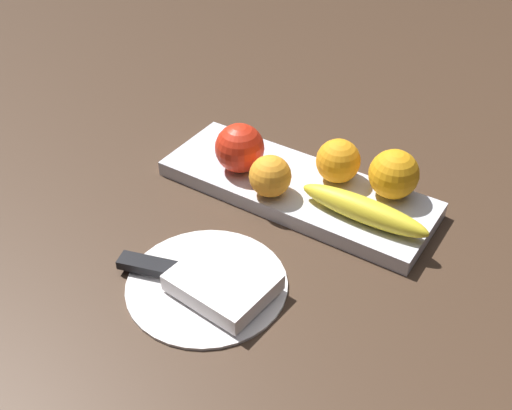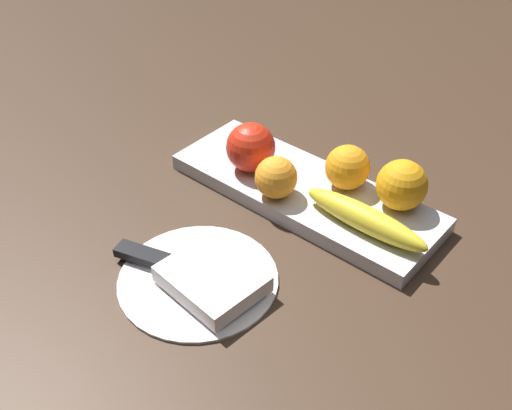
{
  "view_description": "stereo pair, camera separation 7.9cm",
  "coord_description": "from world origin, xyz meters",
  "px_view_note": "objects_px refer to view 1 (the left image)",
  "views": [
    {
      "loc": [
        0.3,
        -0.63,
        0.55
      ],
      "look_at": [
        -0.03,
        -0.11,
        0.05
      ],
      "focal_mm": 42.46,
      "sensor_mm": 36.0,
      "label": 1
    },
    {
      "loc": [
        0.37,
        -0.58,
        0.55
      ],
      "look_at": [
        -0.03,
        -0.11,
        0.05
      ],
      "focal_mm": 42.46,
      "sensor_mm": 36.0,
      "label": 2
    }
  ],
  "objects_px": {
    "orange_near_apple": "(338,161)",
    "orange_near_banana": "(270,176)",
    "dinner_plate": "(207,283)",
    "apple": "(240,148)",
    "fruit_tray": "(297,187)",
    "banana": "(363,210)",
    "knife": "(164,269)",
    "orange_center": "(394,174)",
    "folded_napkin": "(223,282)"
  },
  "relations": [
    {
      "from": "banana",
      "to": "knife",
      "type": "xyz_separation_m",
      "value": [
        -0.17,
        -0.21,
        -0.03
      ]
    },
    {
      "from": "dinner_plate",
      "to": "orange_near_banana",
      "type": "bearing_deg",
      "value": 95.99
    },
    {
      "from": "apple",
      "to": "banana",
      "type": "distance_m",
      "value": 0.21
    },
    {
      "from": "apple",
      "to": "banana",
      "type": "height_order",
      "value": "apple"
    },
    {
      "from": "orange_near_apple",
      "to": "orange_near_banana",
      "type": "distance_m",
      "value": 0.1
    },
    {
      "from": "fruit_tray",
      "to": "folded_napkin",
      "type": "height_order",
      "value": "folded_napkin"
    },
    {
      "from": "banana",
      "to": "orange_near_apple",
      "type": "relative_size",
      "value": 2.86
    },
    {
      "from": "orange_near_apple",
      "to": "orange_near_banana",
      "type": "xyz_separation_m",
      "value": [
        -0.06,
        -0.08,
        -0.0
      ]
    },
    {
      "from": "fruit_tray",
      "to": "banana",
      "type": "xyz_separation_m",
      "value": [
        0.12,
        -0.03,
        0.03
      ]
    },
    {
      "from": "dinner_plate",
      "to": "knife",
      "type": "xyz_separation_m",
      "value": [
        -0.05,
        -0.02,
        0.01
      ]
    },
    {
      "from": "orange_near_apple",
      "to": "dinner_plate",
      "type": "bearing_deg",
      "value": -99.91
    },
    {
      "from": "fruit_tray",
      "to": "dinner_plate",
      "type": "height_order",
      "value": "fruit_tray"
    },
    {
      "from": "orange_center",
      "to": "folded_napkin",
      "type": "height_order",
      "value": "orange_center"
    },
    {
      "from": "orange_near_banana",
      "to": "apple",
      "type": "bearing_deg",
      "value": 158.65
    },
    {
      "from": "dinner_plate",
      "to": "folded_napkin",
      "type": "bearing_deg",
      "value": 0.0
    },
    {
      "from": "banana",
      "to": "orange_near_apple",
      "type": "xyz_separation_m",
      "value": [
        -0.07,
        0.06,
        0.01
      ]
    },
    {
      "from": "apple",
      "to": "banana",
      "type": "relative_size",
      "value": 0.4
    },
    {
      "from": "fruit_tray",
      "to": "apple",
      "type": "bearing_deg",
      "value": -167.42
    },
    {
      "from": "fruit_tray",
      "to": "folded_napkin",
      "type": "relative_size",
      "value": 3.46
    },
    {
      "from": "orange_center",
      "to": "dinner_plate",
      "type": "height_order",
      "value": "orange_center"
    },
    {
      "from": "orange_near_banana",
      "to": "dinner_plate",
      "type": "bearing_deg",
      "value": -84.01
    },
    {
      "from": "dinner_plate",
      "to": "folded_napkin",
      "type": "height_order",
      "value": "folded_napkin"
    },
    {
      "from": "banana",
      "to": "orange_center",
      "type": "relative_size",
      "value": 2.62
    },
    {
      "from": "apple",
      "to": "knife",
      "type": "height_order",
      "value": "apple"
    },
    {
      "from": "orange_near_apple",
      "to": "folded_napkin",
      "type": "xyz_separation_m",
      "value": [
        -0.02,
        -0.26,
        -0.04
      ]
    },
    {
      "from": "orange_center",
      "to": "folded_napkin",
      "type": "bearing_deg",
      "value": -110.71
    },
    {
      "from": "knife",
      "to": "orange_near_banana",
      "type": "bearing_deg",
      "value": 63.12
    },
    {
      "from": "dinner_plate",
      "to": "knife",
      "type": "height_order",
      "value": "knife"
    },
    {
      "from": "orange_near_apple",
      "to": "dinner_plate",
      "type": "height_order",
      "value": "orange_near_apple"
    },
    {
      "from": "dinner_plate",
      "to": "folded_napkin",
      "type": "relative_size",
      "value": 1.72
    },
    {
      "from": "orange_center",
      "to": "dinner_plate",
      "type": "distance_m",
      "value": 0.3
    },
    {
      "from": "apple",
      "to": "orange_near_apple",
      "type": "distance_m",
      "value": 0.14
    },
    {
      "from": "apple",
      "to": "orange_near_banana",
      "type": "relative_size",
      "value": 1.22
    },
    {
      "from": "banana",
      "to": "folded_napkin",
      "type": "relative_size",
      "value": 1.57
    },
    {
      "from": "banana",
      "to": "orange_near_banana",
      "type": "xyz_separation_m",
      "value": [
        -0.14,
        -0.02,
        0.01
      ]
    },
    {
      "from": "folded_napkin",
      "to": "orange_near_banana",
      "type": "bearing_deg",
      "value": 103.88
    },
    {
      "from": "apple",
      "to": "dinner_plate",
      "type": "height_order",
      "value": "apple"
    },
    {
      "from": "knife",
      "to": "fruit_tray",
      "type": "bearing_deg",
      "value": 60.79
    },
    {
      "from": "apple",
      "to": "banana",
      "type": "xyz_separation_m",
      "value": [
        0.21,
        -0.01,
        -0.02
      ]
    },
    {
      "from": "fruit_tray",
      "to": "dinner_plate",
      "type": "distance_m",
      "value": 0.22
    },
    {
      "from": "knife",
      "to": "orange_center",
      "type": "bearing_deg",
      "value": 40.96
    },
    {
      "from": "fruit_tray",
      "to": "knife",
      "type": "relative_size",
      "value": 2.27
    },
    {
      "from": "orange_near_banana",
      "to": "folded_napkin",
      "type": "xyz_separation_m",
      "value": [
        0.04,
        -0.18,
        -0.03
      ]
    },
    {
      "from": "orange_center",
      "to": "fruit_tray",
      "type": "bearing_deg",
      "value": -160.86
    },
    {
      "from": "banana",
      "to": "knife",
      "type": "height_order",
      "value": "banana"
    },
    {
      "from": "banana",
      "to": "orange_near_banana",
      "type": "distance_m",
      "value": 0.14
    },
    {
      "from": "apple",
      "to": "orange_near_banana",
      "type": "bearing_deg",
      "value": -21.35
    },
    {
      "from": "orange_center",
      "to": "orange_near_banana",
      "type": "bearing_deg",
      "value": -147.89
    },
    {
      "from": "orange_near_apple",
      "to": "orange_near_banana",
      "type": "relative_size",
      "value": 1.07
    },
    {
      "from": "banana",
      "to": "dinner_plate",
      "type": "distance_m",
      "value": 0.23
    }
  ]
}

